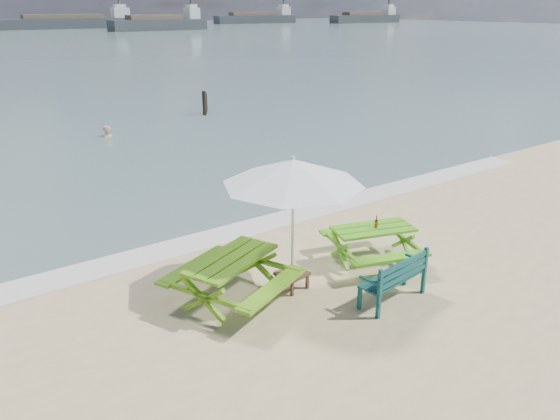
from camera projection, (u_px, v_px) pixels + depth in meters
foam_strip at (223, 235)px, 12.46m from camera, size 22.00×0.90×0.01m
picnic_table_left at (232, 281)px, 9.54m from camera, size 2.41×2.52×0.85m
picnic_table_right at (372, 246)px, 11.01m from camera, size 2.08×2.20×0.77m
park_bench at (392, 287)px, 9.62m from camera, size 1.44×0.63×0.86m
side_table at (292, 280)px, 10.07m from camera, size 0.57×0.57×0.33m
patio_umbrella at (293, 172)px, 9.34m from camera, size 2.84×2.84×2.48m
beer_bottle at (376, 224)px, 10.83m from camera, size 0.07×0.07×0.26m
swimmer at (108, 147)px, 21.90m from camera, size 0.72×0.55×1.78m
mooring_pilings at (205, 105)px, 26.11m from camera, size 0.57×0.77×1.34m
cargo_ships at (158, 21)px, 129.82m from camera, size 146.49×42.85×4.40m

